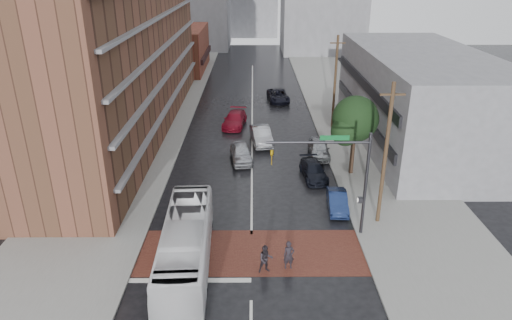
{
  "coord_description": "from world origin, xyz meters",
  "views": [
    {
      "loc": [
        0.15,
        -23.52,
        16.66
      ],
      "look_at": [
        0.33,
        6.99,
        3.5
      ],
      "focal_mm": 32.0,
      "sensor_mm": 36.0,
      "label": 1
    }
  ],
  "objects_px": {
    "suv_travel": "(278,96)",
    "car_parked_far": "(319,148)",
    "transit_bus": "(186,245)",
    "pedestrian_b": "(266,259)",
    "car_travel_b": "(261,136)",
    "pedestrian_a": "(289,255)",
    "car_parked_mid": "(314,171)",
    "car_travel_a": "(241,153)",
    "car_travel_c": "(235,119)",
    "car_parked_near": "(337,201)"
  },
  "relations": [
    {
      "from": "car_travel_a",
      "to": "car_parked_mid",
      "type": "relative_size",
      "value": 1.02
    },
    {
      "from": "transit_bus",
      "to": "pedestrian_b",
      "type": "bearing_deg",
      "value": -8.51
    },
    {
      "from": "car_travel_b",
      "to": "car_parked_near",
      "type": "bearing_deg",
      "value": -76.04
    },
    {
      "from": "pedestrian_b",
      "to": "car_parked_mid",
      "type": "distance_m",
      "value": 13.52
    },
    {
      "from": "car_travel_a",
      "to": "car_travel_c",
      "type": "relative_size",
      "value": 0.86
    },
    {
      "from": "suv_travel",
      "to": "car_parked_mid",
      "type": "xyz_separation_m",
      "value": [
        1.8,
        -23.36,
        -0.1
      ]
    },
    {
      "from": "car_travel_a",
      "to": "car_parked_near",
      "type": "xyz_separation_m",
      "value": [
        7.3,
        -8.98,
        -0.15
      ]
    },
    {
      "from": "car_travel_b",
      "to": "car_parked_near",
      "type": "relative_size",
      "value": 1.33
    },
    {
      "from": "transit_bus",
      "to": "car_travel_a",
      "type": "height_order",
      "value": "transit_bus"
    },
    {
      "from": "pedestrian_a",
      "to": "car_parked_far",
      "type": "distance_m",
      "value": 17.63
    },
    {
      "from": "car_parked_near",
      "to": "car_travel_a",
      "type": "bearing_deg",
      "value": 132.91
    },
    {
      "from": "pedestrian_b",
      "to": "car_travel_a",
      "type": "distance_m",
      "value": 16.5
    },
    {
      "from": "car_parked_far",
      "to": "pedestrian_b",
      "type": "bearing_deg",
      "value": -105.41
    },
    {
      "from": "pedestrian_b",
      "to": "suv_travel",
      "type": "height_order",
      "value": "pedestrian_b"
    },
    {
      "from": "pedestrian_b",
      "to": "car_travel_c",
      "type": "height_order",
      "value": "pedestrian_b"
    },
    {
      "from": "pedestrian_a",
      "to": "suv_travel",
      "type": "distance_m",
      "value": 35.83
    },
    {
      "from": "transit_bus",
      "to": "car_parked_far",
      "type": "relative_size",
      "value": 2.41
    },
    {
      "from": "suv_travel",
      "to": "car_parked_near",
      "type": "distance_m",
      "value": 28.89
    },
    {
      "from": "pedestrian_b",
      "to": "car_parked_near",
      "type": "relative_size",
      "value": 0.46
    },
    {
      "from": "pedestrian_a",
      "to": "suv_travel",
      "type": "height_order",
      "value": "pedestrian_a"
    },
    {
      "from": "transit_bus",
      "to": "pedestrian_b",
      "type": "relative_size",
      "value": 6.27
    },
    {
      "from": "pedestrian_b",
      "to": "car_travel_b",
      "type": "height_order",
      "value": "pedestrian_b"
    },
    {
      "from": "pedestrian_a",
      "to": "car_parked_mid",
      "type": "height_order",
      "value": "pedestrian_a"
    },
    {
      "from": "car_travel_b",
      "to": "car_travel_c",
      "type": "height_order",
      "value": "car_travel_b"
    },
    {
      "from": "pedestrian_b",
      "to": "car_travel_b",
      "type": "bearing_deg",
      "value": 78.81
    },
    {
      "from": "pedestrian_a",
      "to": "pedestrian_b",
      "type": "bearing_deg",
      "value": -173.32
    },
    {
      "from": "transit_bus",
      "to": "suv_travel",
      "type": "distance_m",
      "value": 36.39
    },
    {
      "from": "car_travel_c",
      "to": "suv_travel",
      "type": "relative_size",
      "value": 0.98
    },
    {
      "from": "car_parked_near",
      "to": "transit_bus",
      "type": "bearing_deg",
      "value": -141.8
    },
    {
      "from": "suv_travel",
      "to": "transit_bus",
      "type": "bearing_deg",
      "value": -107.12
    },
    {
      "from": "pedestrian_a",
      "to": "pedestrian_b",
      "type": "distance_m",
      "value": 1.41
    },
    {
      "from": "car_parked_mid",
      "to": "car_travel_a",
      "type": "bearing_deg",
      "value": 143.8
    },
    {
      "from": "car_travel_b",
      "to": "car_travel_a",
      "type": "bearing_deg",
      "value": -121.22
    },
    {
      "from": "car_travel_a",
      "to": "car_parked_mid",
      "type": "xyz_separation_m",
      "value": [
        6.2,
        -3.61,
        -0.13
      ]
    },
    {
      "from": "suv_travel",
      "to": "car_parked_far",
      "type": "height_order",
      "value": "car_parked_far"
    },
    {
      "from": "car_travel_c",
      "to": "suv_travel",
      "type": "xyz_separation_m",
      "value": [
        5.34,
        9.95,
        -0.02
      ]
    },
    {
      "from": "transit_bus",
      "to": "car_travel_b",
      "type": "distance_m",
      "value": 20.9
    },
    {
      "from": "pedestrian_a",
      "to": "car_parked_far",
      "type": "height_order",
      "value": "pedestrian_a"
    },
    {
      "from": "pedestrian_b",
      "to": "car_parked_near",
      "type": "distance_m",
      "value": 9.21
    },
    {
      "from": "car_travel_c",
      "to": "car_parked_mid",
      "type": "bearing_deg",
      "value": -54.13
    },
    {
      "from": "car_parked_near",
      "to": "car_parked_far",
      "type": "height_order",
      "value": "car_parked_far"
    },
    {
      "from": "car_travel_c",
      "to": "car_parked_near",
      "type": "height_order",
      "value": "car_travel_c"
    },
    {
      "from": "pedestrian_a",
      "to": "car_travel_a",
      "type": "bearing_deg",
      "value": 93.77
    },
    {
      "from": "suv_travel",
      "to": "car_parked_mid",
      "type": "height_order",
      "value": "suv_travel"
    },
    {
      "from": "car_travel_c",
      "to": "car_parked_mid",
      "type": "xyz_separation_m",
      "value": [
        7.14,
        -13.42,
        -0.12
      ]
    },
    {
      "from": "car_travel_c",
      "to": "suv_travel",
      "type": "distance_m",
      "value": 11.29
    },
    {
      "from": "pedestrian_a",
      "to": "car_travel_a",
      "type": "height_order",
      "value": "pedestrian_a"
    },
    {
      "from": "transit_bus",
      "to": "car_parked_far",
      "type": "distance_m",
      "value": 19.78
    },
    {
      "from": "pedestrian_b",
      "to": "pedestrian_a",
      "type": "bearing_deg",
      "value": 3.23
    },
    {
      "from": "pedestrian_b",
      "to": "car_travel_c",
      "type": "distance_m",
      "value": 26.36
    }
  ]
}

